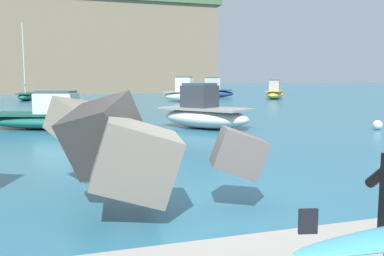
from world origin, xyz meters
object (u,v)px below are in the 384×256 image
at_px(boat_far_right, 275,93).
at_px(mooring_buoy_inner, 378,125).
at_px(boat_near_left, 50,117).
at_px(boat_near_centre, 187,94).
at_px(boat_mid_right, 26,96).
at_px(boat_near_right, 209,92).
at_px(boat_far_centre, 205,114).

bearing_deg(boat_far_right, mooring_buoy_inner, -109.81).
xyz_separation_m(boat_near_left, boat_near_centre, (12.50, 19.23, 0.24)).
relative_size(boat_far_right, mooring_buoy_inner, 10.93).
distance_m(boat_near_left, boat_near_centre, 22.93).
bearing_deg(mooring_buoy_inner, boat_near_centre, 93.97).
bearing_deg(mooring_buoy_inner, boat_mid_right, 118.14).
xyz_separation_m(boat_near_right, boat_far_right, (6.27, -4.85, -0.08)).
bearing_deg(boat_near_centre, mooring_buoy_inner, -86.03).
bearing_deg(mooring_buoy_inner, boat_near_right, 83.68).
bearing_deg(boat_far_centre, boat_near_right, 69.62).
bearing_deg(boat_near_right, boat_far_centre, -110.38).
bearing_deg(mooring_buoy_inner, boat_near_left, 160.96).
bearing_deg(boat_far_centre, boat_near_centre, 75.18).
distance_m(boat_near_centre, mooring_buoy_inner, 24.18).
relative_size(boat_near_right, boat_far_centre, 1.29).
bearing_deg(boat_near_left, boat_near_right, 56.94).
bearing_deg(boat_near_left, boat_mid_right, 96.41).
xyz_separation_m(boat_near_right, mooring_buoy_inner, (-3.56, -32.14, -0.55)).
bearing_deg(boat_far_centre, boat_far_right, 54.85).
relative_size(boat_near_centre, boat_mid_right, 0.62).
distance_m(boat_far_centre, boat_far_right, 29.68).
xyz_separation_m(boat_near_left, boat_far_centre, (6.92, -1.88, 0.13)).
bearing_deg(boat_far_centre, boat_near_left, 164.82).
relative_size(boat_near_left, boat_mid_right, 0.76).
height_order(boat_mid_right, boat_far_right, boat_mid_right).
distance_m(boat_near_centre, boat_near_right, 9.58).
bearing_deg(boat_near_right, boat_near_left, -123.06).
bearing_deg(boat_near_left, boat_near_centre, 56.97).
relative_size(boat_near_centre, mooring_buoy_inner, 11.39).
distance_m(boat_mid_right, boat_far_centre, 30.88).
height_order(boat_near_right, boat_far_centre, boat_near_right).
relative_size(boat_near_right, boat_far_right, 1.32).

